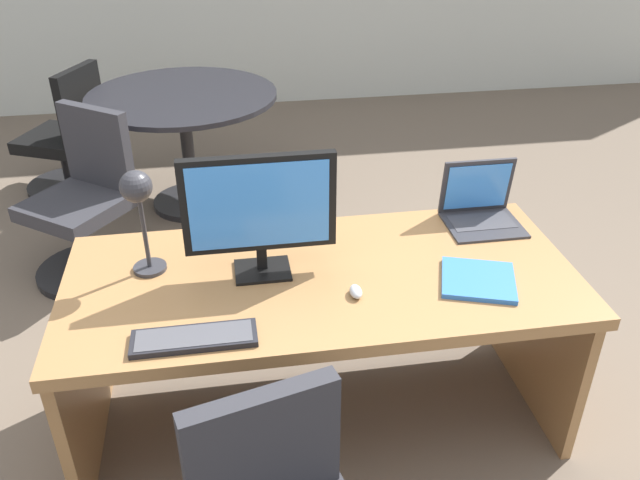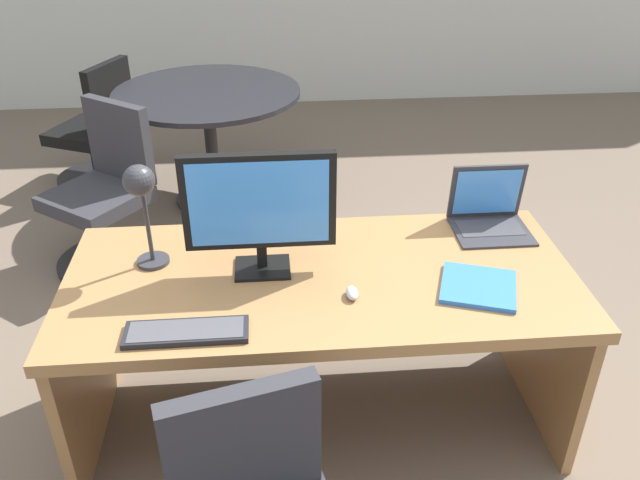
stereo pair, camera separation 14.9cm
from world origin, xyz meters
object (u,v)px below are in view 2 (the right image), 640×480
object	(u,v)px
desk	(320,307)
meeting_table	(209,119)
desk_lamp	(141,194)
laptop	(489,208)
meeting_chair_far	(98,138)
meeting_chair_near	(106,203)
book	(478,287)
monitor	(259,206)
mouse	(352,293)
keyboard	(186,332)

from	to	relation	value
desk	meeting_table	size ratio (longest dim) A/B	1.58
desk	desk_lamp	distance (m)	0.78
laptop	desk_lamp	size ratio (longest dim) A/B	0.74
meeting_table	meeting_chair_far	bearing A→B (deg)	155.57
meeting_chair_near	meeting_table	bearing A→B (deg)	52.88
book	meeting_table	bearing A→B (deg)	116.29
laptop	meeting_chair_far	size ratio (longest dim) A/B	0.35
monitor	laptop	distance (m)	0.97
mouse	monitor	bearing A→B (deg)	146.90
desk	book	distance (m)	0.60
keyboard	book	bearing A→B (deg)	9.58
laptop	keyboard	xyz separation A→B (m)	(-1.16, -0.61, -0.06)
keyboard	meeting_table	world-z (taller)	meeting_table
mouse	book	bearing A→B (deg)	1.29
laptop	keyboard	world-z (taller)	laptop
laptop	desk_lamp	xyz separation A→B (m)	(-1.32, -0.20, 0.22)
book	meeting_chair_far	distance (m)	3.19
meeting_table	meeting_chair_near	xyz separation A→B (m)	(-0.54, -0.71, -0.21)
book	meeting_table	size ratio (longest dim) A/B	0.27
desk	meeting_chair_near	size ratio (longest dim) A/B	2.04
meeting_chair_near	laptop	bearing A→B (deg)	-29.83
desk	monitor	bearing A→B (deg)	178.16
monitor	desk_lamp	world-z (taller)	monitor
laptop	meeting_chair_near	size ratio (longest dim) A/B	0.33
desk_lamp	meeting_chair_far	size ratio (longest dim) A/B	0.47
monitor	book	size ratio (longest dim) A/B	1.67
desk_lamp	meeting_chair_far	bearing A→B (deg)	107.64
laptop	mouse	distance (m)	0.77
desk_lamp	meeting_table	distance (m)	1.98
meeting_chair_near	mouse	bearing A→B (deg)	-51.66
keyboard	meeting_chair_far	xyz separation A→B (m)	(-0.89, 2.71, -0.40)
meeting_table	meeting_chair_far	xyz separation A→B (m)	(-0.81, 0.37, -0.24)
book	keyboard	bearing A→B (deg)	-170.42
mouse	book	world-z (taller)	mouse
book	meeting_table	distance (m)	2.43
book	laptop	bearing A→B (deg)	69.32
book	meeting_chair_near	distance (m)	2.21
meeting_table	monitor	bearing A→B (deg)	-80.66
desk_lamp	meeting_table	size ratio (longest dim) A/B	0.35
desk	keyboard	bearing A→B (deg)	-142.42
meeting_chair_far	desk	bearing A→B (deg)	-60.35
mouse	desk_lamp	xyz separation A→B (m)	(-0.71, 0.25, 0.28)
laptop	book	world-z (taller)	laptop
mouse	desk_lamp	size ratio (longest dim) A/B	0.19
book	meeting_chair_near	world-z (taller)	meeting_chair_near
laptop	meeting_chair_near	xyz separation A→B (m)	(-1.78, 1.02, -0.43)
keyboard	book	size ratio (longest dim) A/B	1.22
desk	book	world-z (taller)	book
monitor	laptop	size ratio (longest dim) A/B	1.76
book	meeting_chair_near	size ratio (longest dim) A/B	0.35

